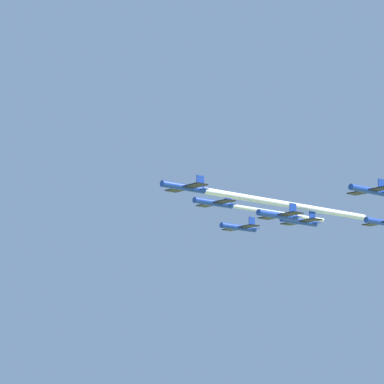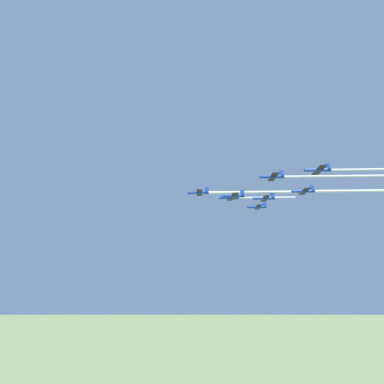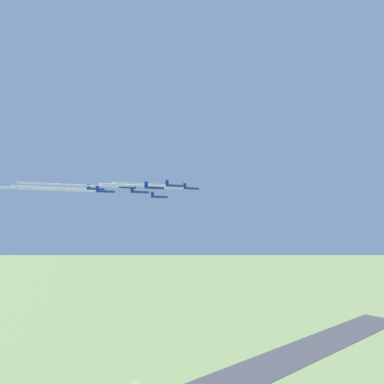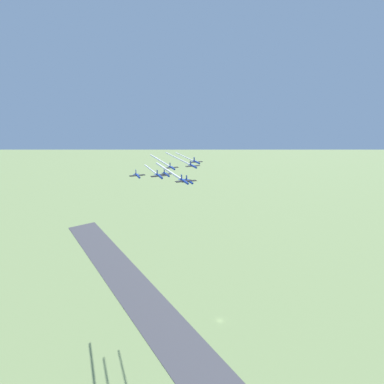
{
  "view_description": "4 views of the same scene",
  "coord_description": "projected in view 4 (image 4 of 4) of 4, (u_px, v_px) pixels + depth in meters",
  "views": [
    {
      "loc": [
        109.68,
        -109.53,
        81.56
      ],
      "look_at": [
        -28.22,
        -23.33,
        113.81
      ],
      "focal_mm": 85.0,
      "sensor_mm": 36.0,
      "label": 1
    },
    {
      "loc": [
        103.05,
        -2.52,
        69.77
      ],
      "look_at": [
        -27.86,
        -25.35,
        114.59
      ],
      "focal_mm": 28.0,
      "sensor_mm": 36.0,
      "label": 2
    },
    {
      "loc": [
        -227.71,
        55.38,
        98.48
      ],
      "look_at": [
        -25.51,
        -26.1,
        113.8
      ],
      "focal_mm": 35.0,
      "sensor_mm": 36.0,
      "label": 3
    },
    {
      "loc": [
        -66.56,
        -173.65,
        156.63
      ],
      "look_at": [
        -28.77,
        -27.95,
        110.62
      ],
      "focal_mm": 28.0,
      "sensor_mm": 36.0,
      "label": 4
    }
  ],
  "objects": [
    {
      "name": "runway_strip",
      "position": [
        186.0,
        353.0,
        193.53
      ],
      "size": [
        200.23,
        486.94,
        0.2
      ],
      "rotation": [
        0.0,
        0.0,
        3.48
      ],
      "color": "#38383D",
      "rests_on": "ground_plane"
    },
    {
      "name": "jet_3",
      "position": [
        193.0,
        166.0,
        194.27
      ],
      "size": [
        9.8,
        10.26,
        3.42
      ],
      "rotation": [
        0.0,
        0.0,
        3.28
      ],
      "color": "#19389E"
    },
    {
      "name": "smoke_trail_0",
      "position": [
        167.0,
        170.0,
        185.16
      ],
      "size": [
        7.98,
        46.93,
        1.25
      ],
      "rotation": [
        0.0,
        0.0,
        3.28
      ],
      "color": "white"
    },
    {
      "name": "jet_5",
      "position": [
        137.0,
        175.0,
        181.54
      ],
      "size": [
        9.8,
        10.26,
        3.42
      ],
      "rotation": [
        0.0,
        0.0,
        3.28
      ],
      "color": "#19389E"
    },
    {
      "name": "ground_plane",
      "position": [
        220.0,
        321.0,
        222.51
      ],
      "size": [
        3000.0,
        3000.0,
        0.0
      ],
      "primitive_type": "plane",
      "color": "#6B7F4C"
    },
    {
      "name": "smoke_trail_6",
      "position": [
        184.0,
        157.0,
        232.7
      ],
      "size": [
        6.24,
        37.99,
        0.79
      ],
      "rotation": [
        0.0,
        0.0,
        3.28
      ],
      "color": "white"
    },
    {
      "name": "smoke_trail_3",
      "position": [
        177.0,
        158.0,
        221.33
      ],
      "size": [
        8.28,
        51.56,
        0.88
      ],
      "rotation": [
        0.0,
        0.0,
        3.28
      ],
      "color": "white"
    },
    {
      "name": "jet_0",
      "position": [
        184.0,
        181.0,
        160.19
      ],
      "size": [
        9.8,
        10.26,
        3.42
      ],
      "rotation": [
        0.0,
        0.0,
        3.28
      ],
      "color": "#19389E"
    },
    {
      "name": "smoke_trail_2",
      "position": [
        150.0,
        169.0,
        187.15
      ],
      "size": [
        4.85,
        28.21,
        0.8
      ],
      "rotation": [
        0.0,
        0.0,
        3.28
      ],
      "color": "white"
    },
    {
      "name": "jet_4",
      "position": [
        166.0,
        174.0,
        188.6
      ],
      "size": [
        9.8,
        10.26,
        3.42
      ],
      "rotation": [
        0.0,
        0.0,
        3.28
      ],
      "color": "#19389E"
    },
    {
      "name": "jet_6",
      "position": [
        196.0,
        162.0,
        211.68
      ],
      "size": [
        9.8,
        10.26,
        3.42
      ],
      "rotation": [
        0.0,
        0.0,
        3.28
      ],
      "color": "#19389E"
    },
    {
      "name": "jet_7",
      "position": [
        172.0,
        168.0,
        205.64
      ],
      "size": [
        9.8,
        10.26,
        3.42
      ],
      "rotation": [
        0.0,
        0.0,
        3.28
      ],
      "color": "#19389E"
    },
    {
      "name": "jet_2",
      "position": [
        159.0,
        176.0,
        170.49
      ],
      "size": [
        9.8,
        10.26,
        3.42
      ],
      "rotation": [
        0.0,
        0.0,
        3.28
      ],
      "color": "#19389E"
    },
    {
      "name": "jet_1",
      "position": [
        189.0,
        181.0,
        178.72
      ],
      "size": [
        9.8,
        10.26,
        3.42
      ],
      "rotation": [
        0.0,
        0.0,
        3.28
      ],
      "color": "#19389E"
    },
    {
      "name": "smoke_trail_7",
      "position": [
        159.0,
        160.0,
        232.02
      ],
      "size": [
        8.27,
        50.06,
        1.08
      ],
      "rotation": [
        0.0,
        0.0,
        3.28
      ],
      "color": "white"
    }
  ]
}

